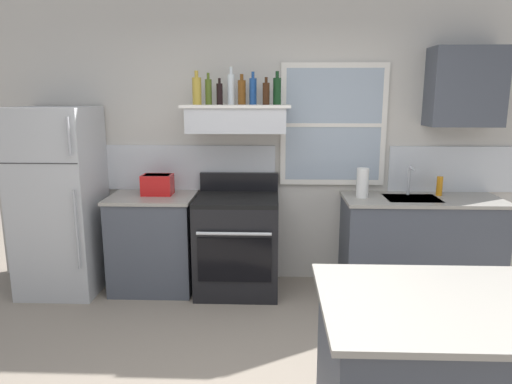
{
  "coord_description": "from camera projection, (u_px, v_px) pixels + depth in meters",
  "views": [
    {
      "loc": [
        0.08,
        -2.29,
        1.84
      ],
      "look_at": [
        -0.05,
        1.2,
        1.1
      ],
      "focal_mm": 32.55,
      "sensor_mm": 36.0,
      "label": 1
    }
  ],
  "objects": [
    {
      "name": "bottle_blue_liqueur",
      "position": [
        253.0,
        91.0,
        4.18
      ],
      "size": [
        0.07,
        0.07,
        0.29
      ],
      "color": "#1E478C",
      "rests_on": "range_hood_shelf"
    },
    {
      "name": "back_wall",
      "position": [
        268.0,
        145.0,
        4.51
      ],
      "size": [
        5.4,
        0.11,
        2.7
      ],
      "color": "beige",
      "rests_on": "ground_plane"
    },
    {
      "name": "dish_soap_bottle",
      "position": [
        439.0,
        186.0,
        4.31
      ],
      "size": [
        0.06,
        0.06,
        0.18
      ],
      "primitive_type": "cylinder",
      "color": "orange",
      "rests_on": "counter_right_with_sink"
    },
    {
      "name": "counter_left_of_stove",
      "position": [
        154.0,
        242.0,
        4.42
      ],
      "size": [
        0.79,
        0.63,
        0.91
      ],
      "color": "#474C56",
      "rests_on": "ground_plane"
    },
    {
      "name": "bottle_dark_green_wine",
      "position": [
        277.0,
        91.0,
        4.14
      ],
      "size": [
        0.07,
        0.07,
        0.29
      ],
      "color": "#143819",
      "rests_on": "range_hood_shelf"
    },
    {
      "name": "paper_towel_roll",
      "position": [
        362.0,
        183.0,
        4.23
      ],
      "size": [
        0.11,
        0.11,
        0.27
      ],
      "primitive_type": "cylinder",
      "color": "white",
      "rests_on": "counter_right_with_sink"
    },
    {
      "name": "bottle_olive_oil_square",
      "position": [
        208.0,
        91.0,
        4.18
      ],
      "size": [
        0.06,
        0.06,
        0.28
      ],
      "color": "#4C601E",
      "rests_on": "range_hood_shelf"
    },
    {
      "name": "bottle_champagne_gold_foil",
      "position": [
        197.0,
        90.0,
        4.13
      ],
      "size": [
        0.08,
        0.08,
        0.3
      ],
      "color": "#B29333",
      "rests_on": "range_hood_shelf"
    },
    {
      "name": "toaster",
      "position": [
        158.0,
        184.0,
        4.35
      ],
      "size": [
        0.3,
        0.2,
        0.19
      ],
      "color": "red",
      "rests_on": "counter_left_of_stove"
    },
    {
      "name": "range_hood_shelf",
      "position": [
        237.0,
        118.0,
        4.21
      ],
      "size": [
        0.96,
        0.52,
        0.24
      ],
      "color": "silver"
    },
    {
      "name": "bottle_brown_stout",
      "position": [
        266.0,
        93.0,
        4.1
      ],
      "size": [
        0.06,
        0.06,
        0.24
      ],
      "color": "#381E0F",
      "rests_on": "range_hood_shelf"
    },
    {
      "name": "stove_range",
      "position": [
        237.0,
        243.0,
        4.35
      ],
      "size": [
        0.76,
        0.69,
        1.09
      ],
      "color": "black",
      "rests_on": "ground_plane"
    },
    {
      "name": "bottle_amber_wine",
      "position": [
        242.0,
        92.0,
        4.16
      ],
      "size": [
        0.07,
        0.07,
        0.27
      ],
      "color": "brown",
      "rests_on": "range_hood_shelf"
    },
    {
      "name": "counter_right_with_sink",
      "position": [
        419.0,
        245.0,
        4.33
      ],
      "size": [
        1.43,
        0.63,
        0.91
      ],
      "color": "#474C56",
      "rests_on": "ground_plane"
    },
    {
      "name": "bottle_balsamic_dark",
      "position": [
        220.0,
        94.0,
        4.17
      ],
      "size": [
        0.06,
        0.06,
        0.23
      ],
      "color": "black",
      "rests_on": "range_hood_shelf"
    },
    {
      "name": "refrigerator",
      "position": [
        60.0,
        201.0,
        4.31
      ],
      "size": [
        0.7,
        0.72,
        1.73
      ],
      "color": "#B7BABC",
      "rests_on": "ground_plane"
    },
    {
      "name": "sink_faucet",
      "position": [
        410.0,
        177.0,
        4.3
      ],
      "size": [
        0.03,
        0.17,
        0.28
      ],
      "color": "silver",
      "rests_on": "counter_right_with_sink"
    },
    {
      "name": "upper_cabinet_right",
      "position": [
        465.0,
        87.0,
        4.16
      ],
      "size": [
        0.64,
        0.32,
        0.7
      ],
      "color": "#474C56"
    },
    {
      "name": "bottle_clear_tall",
      "position": [
        231.0,
        89.0,
        4.18
      ],
      "size": [
        0.06,
        0.06,
        0.33
      ],
      "color": "silver",
      "rests_on": "range_hood_shelf"
    }
  ]
}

